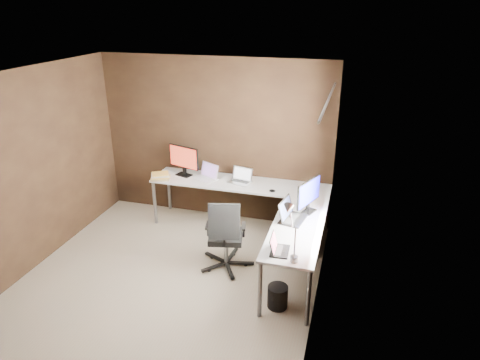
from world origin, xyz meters
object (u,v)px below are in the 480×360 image
at_px(laptop_white, 207,176).
at_px(laptop_black_small, 277,248).
at_px(monitor_left, 184,159).
at_px(office_chair, 226,248).
at_px(drawer_pedestal, 299,228).
at_px(desk_lamp, 290,225).
at_px(laptop_black_big, 290,215).
at_px(book_stack, 160,176).
at_px(wastebasket, 278,297).
at_px(laptop_silver, 241,179).
at_px(monitor_right, 309,194).

height_order(laptop_white, laptop_black_small, laptop_white).
height_order(monitor_left, laptop_white, monitor_left).
relative_size(monitor_left, office_chair, 0.53).
xyz_separation_m(drawer_pedestal, desk_lamp, (0.08, -1.44, 0.82)).
relative_size(laptop_black_big, desk_lamp, 0.70).
relative_size(monitor_left, book_stack, 1.57).
relative_size(desk_lamp, wastebasket, 2.30).
height_order(monitor_left, desk_lamp, desk_lamp).
relative_size(laptop_black_small, desk_lamp, 0.46).
relative_size(drawer_pedestal, laptop_black_big, 1.40).
bearing_deg(office_chair, laptop_white, 107.36).
bearing_deg(office_chair, laptop_silver, 83.24).
bearing_deg(book_stack, wastebasket, -35.53).
distance_m(drawer_pedestal, desk_lamp, 1.65).
bearing_deg(laptop_white, monitor_left, -160.38).
height_order(laptop_silver, office_chair, office_chair).
bearing_deg(wastebasket, desk_lamp, -38.09).
bearing_deg(monitor_right, laptop_silver, 79.23).
bearing_deg(monitor_left, laptop_black_small, -27.16).
bearing_deg(laptop_black_small, drawer_pedestal, -5.39).
xyz_separation_m(drawer_pedestal, laptop_black_big, (-0.04, -0.59, 0.49)).
xyz_separation_m(office_chair, wastebasket, (0.80, -0.59, -0.15)).
distance_m(drawer_pedestal, monitor_left, 2.02).
relative_size(monitor_right, desk_lamp, 0.82).
bearing_deg(laptop_black_small, office_chair, 49.02).
xyz_separation_m(monitor_left, laptop_white, (0.38, -0.04, -0.21)).
bearing_deg(laptop_black_small, desk_lamp, -124.11).
height_order(laptop_black_small, desk_lamp, desk_lamp).
relative_size(monitor_left, wastebasket, 1.95).
height_order(drawer_pedestal, wastebasket, drawer_pedestal).
bearing_deg(laptop_black_big, book_stack, 80.48).
bearing_deg(monitor_right, desk_lamp, -160.94).
distance_m(laptop_silver, laptop_black_big, 1.32).
bearing_deg(drawer_pedestal, desk_lamp, -86.65).
height_order(laptop_white, wastebasket, laptop_white).
bearing_deg(laptop_black_small, monitor_right, -13.53).
bearing_deg(laptop_black_big, monitor_left, 71.51).
distance_m(monitor_right, desk_lamp, 1.13).
height_order(drawer_pedestal, book_stack, book_stack).
bearing_deg(laptop_silver, wastebasket, -50.25).
relative_size(monitor_right, book_stack, 1.52).
relative_size(laptop_white, desk_lamp, 0.67).
distance_m(laptop_silver, office_chair, 1.23).
bearing_deg(laptop_black_big, wastebasket, -168.84).
relative_size(laptop_white, laptop_black_small, 1.43).
height_order(laptop_white, office_chair, office_chair).
bearing_deg(book_stack, office_chair, -34.85).
relative_size(monitor_right, laptop_white, 1.22).
distance_m(drawer_pedestal, laptop_black_small, 1.44).
relative_size(laptop_silver, wastebasket, 1.35).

